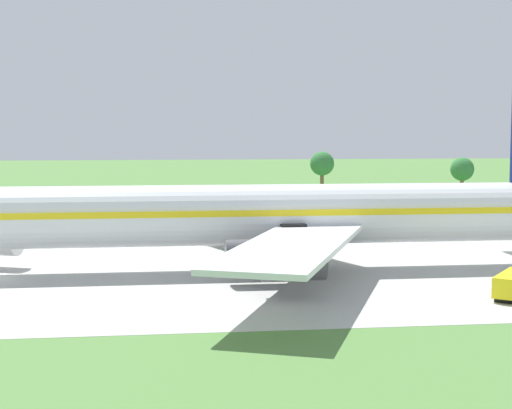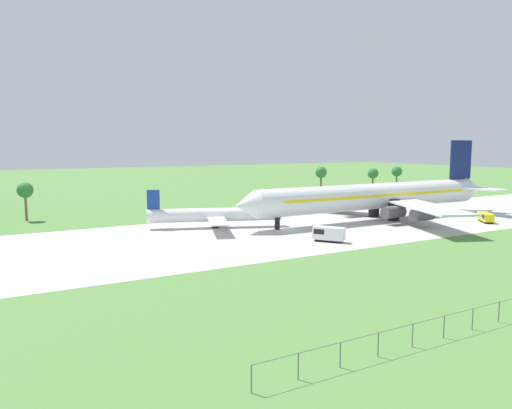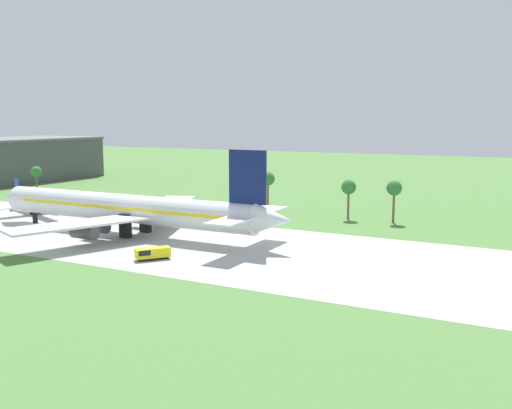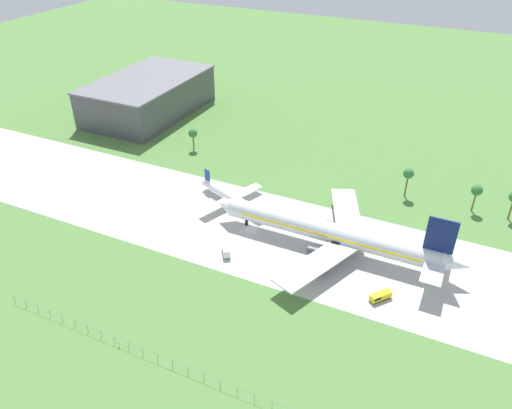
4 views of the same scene
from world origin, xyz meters
name	(u,v)px [view 2 (image 2 of 4)]	position (x,y,z in m)	size (l,w,h in m)	color
ground_plane	(288,230)	(0.00, 0.00, 0.00)	(600.00, 600.00, 0.00)	#517F3D
taxiway_strip	(288,230)	(0.00, 0.00, 0.01)	(320.00, 44.00, 0.02)	#B2B2AD
jet_airliner	(379,196)	(26.58, 1.40, 5.47)	(75.40, 56.02, 18.52)	white
regional_aircraft	(214,215)	(-11.71, 10.28, 2.69)	(27.28, 24.86, 8.16)	white
baggage_tug	(328,234)	(-0.73, -14.01, 1.44)	(4.80, 5.78, 2.68)	black
catering_van	(486,217)	(44.18, -14.05, 1.13)	(5.28, 5.93, 2.07)	black
palm_tree_row	(302,176)	(32.29, 40.53, 7.80)	(121.04, 3.60, 10.63)	brown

